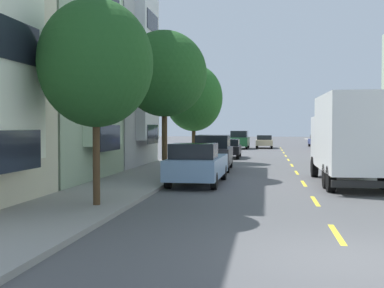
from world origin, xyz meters
name	(u,v)px	position (x,y,z in m)	size (l,w,h in m)	color
ground_plane	(287,157)	(0.00, 30.00, 0.00)	(160.00, 160.00, 0.00)	#4C4C4F
sidewalk_left	(192,157)	(-7.10, 28.00, 0.07)	(3.20, 120.00, 0.14)	gray
lane_centerline_dashes	(290,162)	(0.00, 24.50, 0.00)	(0.14, 47.20, 0.01)	yellow
townhouse_third_dove_grey	(38,76)	(-15.22, 19.18, 5.42)	(13.85, 7.84, 11.26)	#A8A8AD
street_tree_nearest	(96,63)	(-6.40, 4.40, 4.20)	(3.29, 3.29, 5.90)	#47331E
street_tree_second	(164,74)	(-6.40, 14.11, 4.91)	(4.06, 4.06, 6.83)	#47331E
street_tree_third	(194,98)	(-6.40, 23.83, 4.30)	(3.87, 3.87, 6.40)	#47331E
delivery_box_truck	(350,136)	(1.80, 11.71, 2.03)	(2.49, 7.71, 3.65)	white
parked_wagon_silver	(348,148)	(4.48, 29.09, 0.80)	(1.90, 4.73, 1.50)	#B2B5BA
parked_sedan_navy	(318,141)	(4.34, 50.26, 0.75)	(1.87, 4.53, 1.43)	navy
parked_suv_charcoal	(213,152)	(-4.46, 17.93, 0.99)	(2.05, 4.84, 1.93)	#333338
parked_sedan_black	(228,148)	(-4.43, 28.69, 0.75)	(1.85, 4.52, 1.43)	black
parked_suv_orange	(362,149)	(4.35, 23.02, 0.99)	(1.96, 4.81, 1.93)	orange
parked_sedan_red	(329,144)	(4.38, 40.04, 0.75)	(1.83, 4.51, 1.43)	#AD1E1E
parked_suv_forest	(239,140)	(-4.45, 44.71, 0.99)	(2.05, 4.84, 1.93)	#194C28
parked_pickup_sky	(197,164)	(-4.38, 11.04, 0.83)	(2.08, 5.33, 1.73)	#7A9EC6
moving_champagne_sedan	(264,141)	(-1.80, 46.51, 0.75)	(1.80, 4.50, 1.43)	tan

